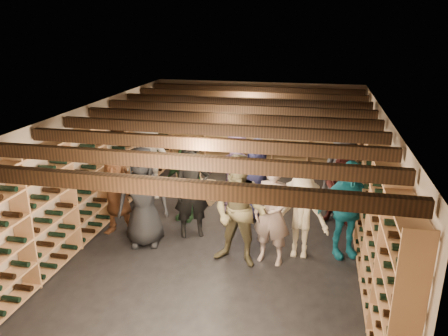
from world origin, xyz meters
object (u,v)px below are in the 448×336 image
person_12 (342,172)px  person_7 (272,214)px  crate_stack_left (188,181)px  person_2 (240,212)px  person_6 (257,179)px  person_10 (184,184)px  person_11 (236,172)px  person_0 (143,197)px  person_8 (343,187)px  person_3 (301,217)px  person_9 (149,159)px  crate_stack_right (203,192)px  crate_loose (312,194)px  person_1 (192,192)px  person_5 (117,194)px  person_4 (346,209)px

person_12 → person_7: bearing=-140.1°
crate_stack_left → person_2: size_ratio=0.30×
person_2 → person_6: 1.87m
person_7 → person_10: bearing=158.4°
crate_stack_left → person_2: 3.59m
person_2 → person_10: bearing=145.1°
person_11 → person_2: bearing=-78.4°
person_0 → person_8: (3.56, 1.55, -0.10)m
person_3 → person_9: person_9 is taller
person_7 → person_11: bearing=129.5°
person_3 → person_8: 1.60m
person_6 → person_2: bearing=-83.6°
crate_stack_right → person_9: size_ratio=0.28×
crate_stack_right → crate_loose: (2.43, 0.80, -0.17)m
crate_stack_right → person_3: 3.03m
person_1 → person_5: (-1.43, -0.18, -0.11)m
person_3 → person_10: person_10 is taller
crate_loose → person_10: (-2.58, -1.72, 0.68)m
person_5 → person_12: size_ratio=0.84×
person_6 → crate_loose: bearing=56.9°
person_4 → crate_stack_right: bearing=126.8°
person_1 → person_7: (1.58, -0.66, -0.00)m
person_11 → crate_loose: bearing=33.3°
person_2 → person_3: size_ratio=1.28×
person_3 → person_11: size_ratio=0.85×
person_2 → person_5: (-2.49, 0.65, -0.16)m
crate_stack_right → person_1: bearing=-82.6°
crate_loose → person_1: bearing=-132.8°
crate_stack_left → person_10: (0.38, -1.51, 0.51)m
person_6 → person_7: person_7 is taller
crate_loose → person_11: bearing=-146.1°
person_12 → person_1: bearing=-172.2°
person_5 → person_10: bearing=34.0°
crate_stack_right → person_9: bearing=-180.0°
person_0 → person_12: (3.56, 2.10, 0.02)m
person_2 → person_12: person_2 is taller
person_1 → person_11: size_ratio=1.03×
person_4 → person_5: bearing=157.5°
person_10 → person_11: bearing=45.1°
person_2 → person_3: 1.11m
crate_loose → person_4: 2.75m
person_3 → person_10: 2.62m
person_1 → person_12: 3.22m
crate_stack_left → person_5: 2.52m
person_2 → crate_stack_left: bearing=132.7°
person_12 → person_8: bearing=-112.0°
person_11 → person_8: bearing=-7.4°
crate_stack_right → person_2: size_ratio=0.28×
person_0 → person_5: 0.75m
person_7 → person_8: bearing=67.7°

